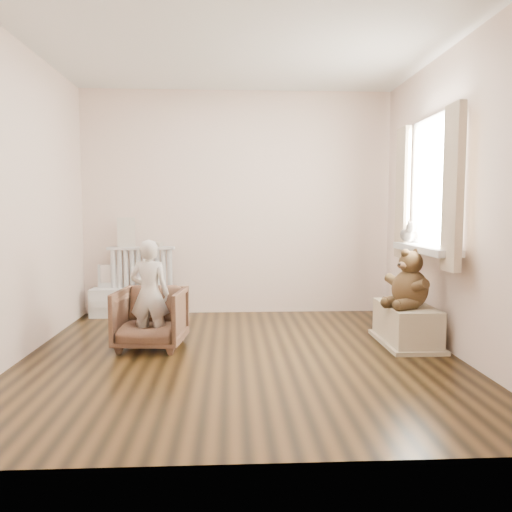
{
  "coord_description": "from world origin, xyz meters",
  "views": [
    {
      "loc": [
        -0.08,
        -4.1,
        1.22
      ],
      "look_at": [
        0.15,
        0.45,
        0.8
      ],
      "focal_mm": 35.0,
      "sensor_mm": 36.0,
      "label": 1
    }
  ],
  "objects_px": {
    "toy_vanity": "(108,293)",
    "armchair": "(151,318)",
    "toy_bench": "(407,322)",
    "child": "(149,294)",
    "plush_cat": "(409,233)",
    "radiator": "(142,282)",
    "teddy_bear": "(411,273)"
  },
  "relations": [
    {
      "from": "teddy_bear",
      "to": "plush_cat",
      "type": "bearing_deg",
      "value": 48.71
    },
    {
      "from": "radiator",
      "to": "armchair",
      "type": "bearing_deg",
      "value": -77.07
    },
    {
      "from": "toy_vanity",
      "to": "toy_bench",
      "type": "relative_size",
      "value": 0.77
    },
    {
      "from": "armchair",
      "to": "toy_bench",
      "type": "height_order",
      "value": "armchair"
    },
    {
      "from": "radiator",
      "to": "teddy_bear",
      "type": "xyz_separation_m",
      "value": [
        2.62,
        -1.48,
        0.28
      ]
    },
    {
      "from": "teddy_bear",
      "to": "armchair",
      "type": "bearing_deg",
      "value": 153.65
    },
    {
      "from": "plush_cat",
      "to": "toy_bench",
      "type": "bearing_deg",
      "value": -114.33
    },
    {
      "from": "toy_vanity",
      "to": "child",
      "type": "xyz_separation_m",
      "value": [
        0.71,
        -1.42,
        0.22
      ]
    },
    {
      "from": "radiator",
      "to": "child",
      "type": "distance_m",
      "value": 1.49
    },
    {
      "from": "child",
      "to": "toy_bench",
      "type": "bearing_deg",
      "value": -172.13
    },
    {
      "from": "toy_vanity",
      "to": "armchair",
      "type": "bearing_deg",
      "value": -62.66
    },
    {
      "from": "teddy_bear",
      "to": "plush_cat",
      "type": "height_order",
      "value": "plush_cat"
    },
    {
      "from": "radiator",
      "to": "toy_bench",
      "type": "distance_m",
      "value": 2.98
    },
    {
      "from": "radiator",
      "to": "child",
      "type": "relative_size",
      "value": 0.84
    },
    {
      "from": "toy_bench",
      "to": "plush_cat",
      "type": "xyz_separation_m",
      "value": [
        0.14,
        0.4,
        0.8
      ]
    },
    {
      "from": "child",
      "to": "plush_cat",
      "type": "distance_m",
      "value": 2.55
    },
    {
      "from": "child",
      "to": "toy_bench",
      "type": "xyz_separation_m",
      "value": [
        2.31,
        0.07,
        -0.29
      ]
    },
    {
      "from": "toy_bench",
      "to": "toy_vanity",
      "type": "bearing_deg",
      "value": 155.91
    },
    {
      "from": "armchair",
      "to": "child",
      "type": "distance_m",
      "value": 0.23
    },
    {
      "from": "teddy_bear",
      "to": "plush_cat",
      "type": "xyz_separation_m",
      "value": [
        0.15,
        0.5,
        0.33
      ]
    },
    {
      "from": "armchair",
      "to": "child",
      "type": "relative_size",
      "value": 0.62
    },
    {
      "from": "toy_bench",
      "to": "plush_cat",
      "type": "height_order",
      "value": "plush_cat"
    },
    {
      "from": "toy_bench",
      "to": "child",
      "type": "bearing_deg",
      "value": -178.31
    },
    {
      "from": "toy_vanity",
      "to": "radiator",
      "type": "bearing_deg",
      "value": 4.44
    },
    {
      "from": "plush_cat",
      "to": "armchair",
      "type": "bearing_deg",
      "value": -175.34
    },
    {
      "from": "radiator",
      "to": "toy_bench",
      "type": "height_order",
      "value": "radiator"
    },
    {
      "from": "teddy_bear",
      "to": "plush_cat",
      "type": "relative_size",
      "value": 2.02
    },
    {
      "from": "toy_vanity",
      "to": "armchair",
      "type": "relative_size",
      "value": 1.0
    },
    {
      "from": "armchair",
      "to": "teddy_bear",
      "type": "distance_m",
      "value": 2.33
    },
    {
      "from": "armchair",
      "to": "plush_cat",
      "type": "distance_m",
      "value": 2.59
    },
    {
      "from": "radiator",
      "to": "child",
      "type": "bearing_deg",
      "value": -77.5
    },
    {
      "from": "armchair",
      "to": "plush_cat",
      "type": "relative_size",
      "value": 2.32
    }
  ]
}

